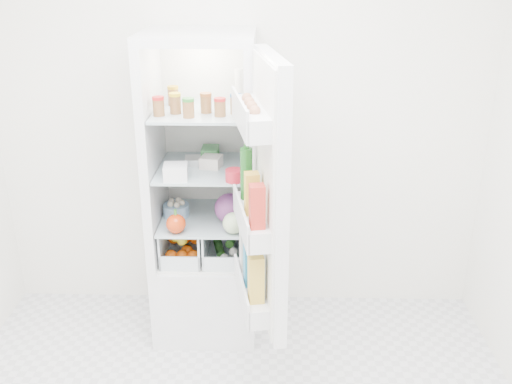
{
  "coord_description": "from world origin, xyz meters",
  "views": [
    {
      "loc": [
        0.18,
        -1.84,
        2.15
      ],
      "look_at": [
        0.11,
        0.95,
        1.0
      ],
      "focal_mm": 40.0,
      "sensor_mm": 36.0,
      "label": 1
    }
  ],
  "objects_px": {
    "red_cabbage": "(230,208)",
    "mushroom_bowl": "(176,210)",
    "refrigerator": "(206,225)",
    "fridge_door": "(264,202)"
  },
  "relations": [
    {
      "from": "red_cabbage",
      "to": "fridge_door",
      "type": "distance_m",
      "value": 0.6
    },
    {
      "from": "fridge_door",
      "to": "red_cabbage",
      "type": "bearing_deg",
      "value": 11.37
    },
    {
      "from": "refrigerator",
      "to": "mushroom_bowl",
      "type": "bearing_deg",
      "value": -162.44
    },
    {
      "from": "red_cabbage",
      "to": "fridge_door",
      "type": "xyz_separation_m",
      "value": [
        0.2,
        -0.5,
        0.26
      ]
    },
    {
      "from": "red_cabbage",
      "to": "refrigerator",
      "type": "bearing_deg",
      "value": 139.58
    },
    {
      "from": "mushroom_bowl",
      "to": "red_cabbage",
      "type": "bearing_deg",
      "value": -14.0
    },
    {
      "from": "refrigerator",
      "to": "red_cabbage",
      "type": "xyz_separation_m",
      "value": [
        0.15,
        -0.13,
        0.17
      ]
    },
    {
      "from": "red_cabbage",
      "to": "mushroom_bowl",
      "type": "distance_m",
      "value": 0.33
    },
    {
      "from": "red_cabbage",
      "to": "mushroom_bowl",
      "type": "relative_size",
      "value": 1.14
    },
    {
      "from": "red_cabbage",
      "to": "mushroom_bowl",
      "type": "height_order",
      "value": "red_cabbage"
    }
  ]
}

